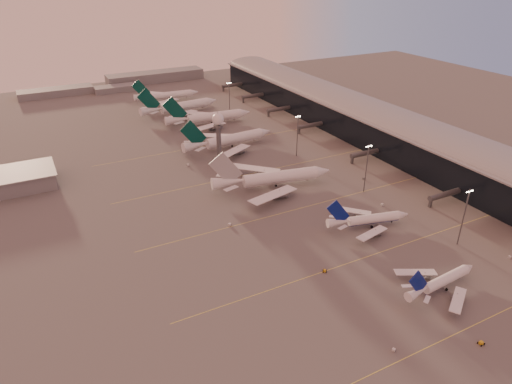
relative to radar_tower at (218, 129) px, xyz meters
name	(u,v)px	position (x,y,z in m)	size (l,w,h in m)	color
ground	(342,286)	(-5.00, -120.00, -20.95)	(700.00, 700.00, 0.00)	#4C4A4A
taxiway_markings	(321,202)	(25.00, -64.00, -20.94)	(180.00, 185.25, 0.02)	#E1D54F
terminal	(375,124)	(102.88, -9.91, -10.43)	(57.00, 362.00, 23.04)	black
radar_tower	(218,129)	(0.00, 0.00, 0.00)	(6.40, 6.40, 31.10)	#4E5055
mast_a	(464,215)	(53.00, -120.00, -7.21)	(3.60, 0.56, 25.00)	#4E5055
mast_b	(367,166)	(50.00, -65.00, -7.21)	(3.60, 0.56, 25.00)	#4E5055
mast_c	(297,134)	(45.00, -10.00, -7.21)	(3.60, 0.56, 25.00)	#4E5055
mast_d	(229,97)	(43.00, 80.00, -7.21)	(3.60, 0.56, 25.00)	#4E5055
distant_horizon	(128,81)	(-2.38, 205.14, -17.06)	(165.00, 37.50, 9.00)	slate
narrowbody_near	(441,283)	(24.43, -137.23, -18.18)	(35.06, 27.91, 13.69)	white
narrowbody_mid	(368,221)	(29.52, -92.39, -17.89)	(38.03, 29.99, 15.11)	white
widebody_white	(273,180)	(12.12, -39.86, -17.09)	(62.78, 49.86, 22.28)	white
greentail_a	(229,142)	(15.07, 20.16, -17.04)	(61.02, 49.13, 22.16)	white
greentail_b	(209,119)	(21.43, 67.16, -16.95)	(62.38, 50.19, 22.66)	white
greentail_c	(180,108)	(12.08, 101.29, -16.91)	(62.87, 50.56, 22.85)	white
greentail_d	(167,97)	(13.99, 138.99, -17.49)	(53.99, 43.49, 19.60)	white
gsv_truck_a	(394,348)	(-9.53, -151.21, -19.94)	(5.18, 3.71, 1.98)	silver
gsv_tug_near	(481,343)	(15.23, -161.52, -20.42)	(2.22, 3.63, 1.02)	gold
gsv_catering_a	(511,254)	(63.26, -136.13, -19.15)	(4.76, 3.10, 3.60)	silver
gsv_tug_mid	(325,271)	(-5.63, -110.35, -20.48)	(3.70, 3.45, 0.91)	gold
gsv_truck_b	(383,203)	(48.54, -80.79, -19.81)	(5.81, 3.03, 2.23)	silver
gsv_truck_c	(230,223)	(-22.68, -63.73, -19.75)	(6.03, 4.95, 2.36)	silver
gsv_catering_b	(364,176)	(59.24, -53.78, -18.95)	(5.22, 3.17, 3.99)	#545759
gsv_tug_far	(263,178)	(12.43, -28.93, -20.46)	(3.49, 3.91, 0.96)	silver
gsv_truck_d	(188,164)	(-16.75, 6.24, -19.78)	(3.57, 6.01, 2.29)	silver
gsv_tug_hangar	(259,136)	(40.82, 29.63, -20.38)	(4.10, 2.74, 1.11)	gold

